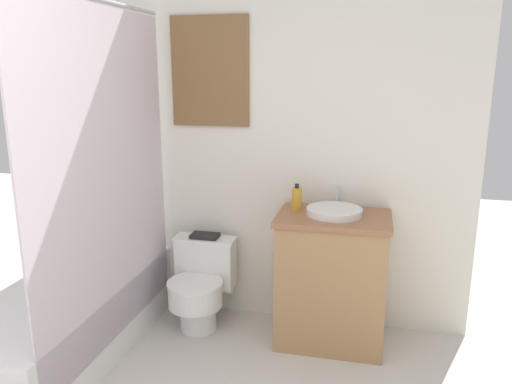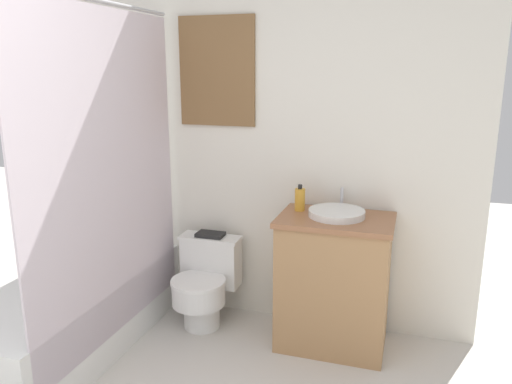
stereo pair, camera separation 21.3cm
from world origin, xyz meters
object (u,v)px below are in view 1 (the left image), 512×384
object	(u,v)px
sink	(334,211)
soap_bottle	(297,198)
toilet	(200,284)
book_on_tank	(205,236)

from	to	relation	value
sink	soap_bottle	distance (m)	0.25
toilet	soap_bottle	size ratio (longest dim) A/B	3.53
toilet	book_on_tank	bearing A→B (deg)	90.00
book_on_tank	soap_bottle	bearing A→B (deg)	-3.72
toilet	book_on_tank	world-z (taller)	book_on_tank
soap_bottle	book_on_tank	xyz separation A→B (m)	(-0.61, 0.04, -0.30)
toilet	sink	xyz separation A→B (m)	(0.84, 0.02, 0.54)
sink	soap_bottle	xyz separation A→B (m)	(-0.23, 0.06, 0.05)
soap_bottle	book_on_tank	distance (m)	0.68
sink	book_on_tank	bearing A→B (deg)	173.47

